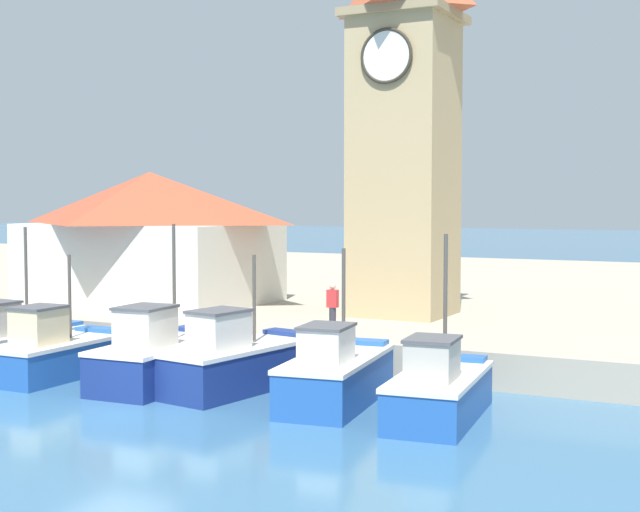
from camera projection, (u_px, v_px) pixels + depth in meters
name	position (u px, v px, depth m)	size (l,w,h in m)	color
ground_plane	(117.00, 416.00, 22.05)	(300.00, 300.00, 0.00)	#386689
quay_wharf	(457.00, 293.00, 46.01)	(120.00, 40.00, 1.09)	#A89E89
fishing_boat_far_left	(12.00, 344.00, 28.51)	(1.93, 4.85, 4.46)	#2356A8
fishing_boat_left_outer	(56.00, 353.00, 26.82)	(2.09, 4.49, 3.67)	#2356A8
fishing_boat_left_inner	(162.00, 357.00, 25.61)	(2.35, 5.06, 4.64)	navy
fishing_boat_mid_left	(238.00, 361.00, 24.98)	(2.69, 5.27, 3.78)	navy
fishing_boat_center	(336.00, 375.00, 23.27)	(2.52, 5.03, 4.05)	#2356A8
fishing_boat_mid_right	(439.00, 390.00, 21.60)	(2.31, 4.64, 4.50)	#2356A8
clock_tower	(404.00, 116.00, 32.58)	(3.82, 3.82, 15.48)	tan
warehouse_left	(150.00, 236.00, 37.10)	(9.75, 7.04, 5.43)	silver
dock_worker_near_tower	(333.00, 307.00, 28.25)	(0.34, 0.22, 1.62)	#33333D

